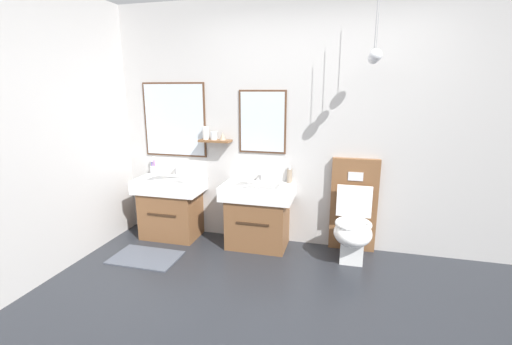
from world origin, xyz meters
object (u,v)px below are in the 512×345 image
object	(u,v)px
toilet	(353,222)
toothbrush_cup	(153,169)
vanity_sink_left	(171,206)
soap_dispenser	(289,176)
vanity_sink_right	(258,214)

from	to	relation	value
toilet	toothbrush_cup	distance (m)	2.38
toothbrush_cup	vanity_sink_left	bearing A→B (deg)	-28.07
vanity_sink_left	toilet	distance (m)	2.04
toilet	soap_dispenser	xyz separation A→B (m)	(-0.69, 0.17, 0.40)
vanity_sink_right	toothbrush_cup	bearing A→B (deg)	173.18
soap_dispenser	vanity_sink_left	bearing A→B (deg)	-172.83
vanity_sink_right	vanity_sink_left	bearing A→B (deg)	180.00
vanity_sink_left	soap_dispenser	world-z (taller)	soap_dispenser
vanity_sink_right	soap_dispenser	xyz separation A→B (m)	(0.31, 0.17, 0.41)
vanity_sink_left	toilet	world-z (taller)	toilet
vanity_sink_left	vanity_sink_right	world-z (taller)	same
toilet	vanity_sink_left	bearing A→B (deg)	179.98
vanity_sink_left	toilet	bearing A→B (deg)	-0.02
toilet	toothbrush_cup	size ratio (longest dim) A/B	4.85
vanity_sink_left	vanity_sink_right	size ratio (longest dim) A/B	1.00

